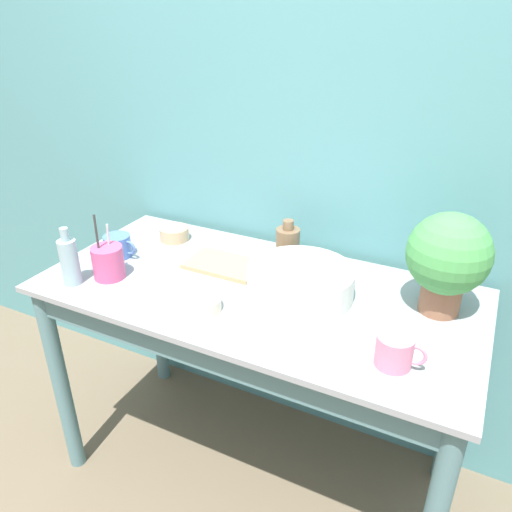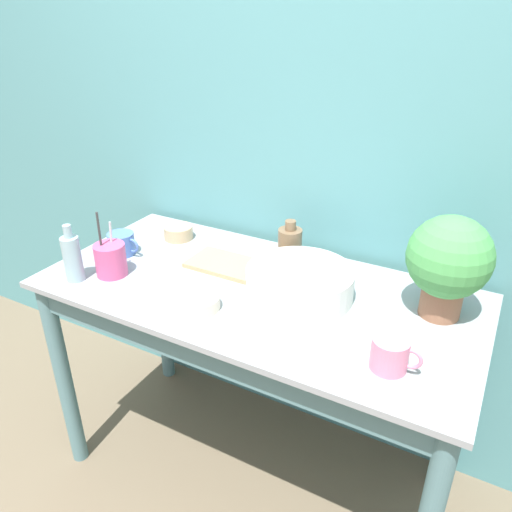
# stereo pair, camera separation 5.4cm
# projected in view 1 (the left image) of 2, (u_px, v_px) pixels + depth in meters

# --- Properties ---
(wall_back) EXTENTS (6.00, 0.05, 2.40)m
(wall_back) POSITION_uv_depth(u_px,v_px,m) (306.00, 155.00, 1.81)
(wall_back) COLOR teal
(wall_back) RESTS_ON ground_plane
(counter_table) EXTENTS (1.44, 0.70, 0.85)m
(counter_table) POSITION_uv_depth(u_px,v_px,m) (252.00, 332.00, 1.70)
(counter_table) COLOR slate
(counter_table) RESTS_ON ground_plane
(potted_plant) EXTENTS (0.24, 0.24, 0.32)m
(potted_plant) POSITION_uv_depth(u_px,v_px,m) (448.00, 257.00, 1.44)
(potted_plant) COLOR #8C5B42
(potted_plant) RESTS_ON counter_table
(bowl_wash_large) EXTENTS (0.34, 0.34, 0.10)m
(bowl_wash_large) POSITION_uv_depth(u_px,v_px,m) (300.00, 282.00, 1.58)
(bowl_wash_large) COLOR silver
(bowl_wash_large) RESTS_ON counter_table
(bottle_tall) EXTENTS (0.06, 0.06, 0.20)m
(bottle_tall) POSITION_uv_depth(u_px,v_px,m) (69.00, 261.00, 1.64)
(bottle_tall) COLOR #93B2BC
(bottle_tall) RESTS_ON counter_table
(bottle_short) EXTENTS (0.09, 0.09, 0.16)m
(bottle_short) POSITION_uv_depth(u_px,v_px,m) (288.00, 244.00, 1.80)
(bottle_short) COLOR brown
(bottle_short) RESTS_ON counter_table
(mug_pink) EXTENTS (0.13, 0.10, 0.09)m
(mug_pink) POSITION_uv_depth(u_px,v_px,m) (395.00, 351.00, 1.28)
(mug_pink) COLOR pink
(mug_pink) RESTS_ON counter_table
(mug_blue) EXTENTS (0.13, 0.10, 0.08)m
(mug_blue) POSITION_uv_depth(u_px,v_px,m) (118.00, 246.00, 1.84)
(mug_blue) COLOR #4C70B7
(mug_blue) RESTS_ON counter_table
(bowl_small_tan) EXTENTS (0.11, 0.11, 0.05)m
(bowl_small_tan) POSITION_uv_depth(u_px,v_px,m) (174.00, 234.00, 1.97)
(bowl_small_tan) COLOR tan
(bowl_small_tan) RESTS_ON counter_table
(bowl_small_cream) EXTENTS (0.13, 0.13, 0.04)m
(bowl_small_cream) POSITION_uv_depth(u_px,v_px,m) (200.00, 303.00, 1.52)
(bowl_small_cream) COLOR beige
(bowl_small_cream) RESTS_ON counter_table
(utensil_cup) EXTENTS (0.11, 0.11, 0.23)m
(utensil_cup) POSITION_uv_depth(u_px,v_px,m) (108.00, 262.00, 1.69)
(utensil_cup) COLOR #CC4C7F
(utensil_cup) RESTS_ON counter_table
(tray_board) EXTENTS (0.26, 0.16, 0.02)m
(tray_board) POSITION_uv_depth(u_px,v_px,m) (224.00, 265.00, 1.78)
(tray_board) COLOR tan
(tray_board) RESTS_ON counter_table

